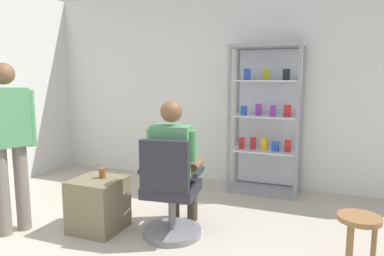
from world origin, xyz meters
The scene contains 8 objects.
back_wall centered at (0.00, 3.00, 1.35)m, with size 6.00×0.10×2.70m, color silver.
display_cabinet_main centered at (0.40, 2.76, 0.96)m, with size 0.90×0.45×1.90m.
office_chair centered at (-0.16, 1.03, 0.39)m, with size 0.60×0.56×0.96m.
seated_shopkeeper centered at (-0.18, 1.19, 0.71)m, with size 0.53×0.60×1.29m.
storage_crate centered at (-0.90, 0.93, 0.26)m, with size 0.47×0.46×0.52m, color #72664C.
tea_glass centered at (-0.87, 0.97, 0.57)m, with size 0.07×0.07×0.10m, color brown.
standing_customer centered at (-1.63, 0.58, 0.93)m, with size 0.34×0.49×1.63m.
wooden_stool centered at (1.43, 1.02, 0.36)m, with size 0.32×0.32×0.46m.
Camera 1 is at (1.19, -1.80, 1.51)m, focal length 32.86 mm.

